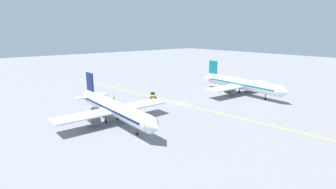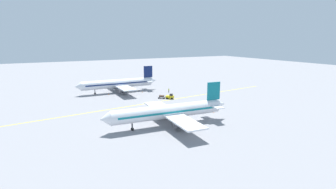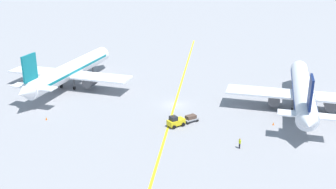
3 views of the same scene
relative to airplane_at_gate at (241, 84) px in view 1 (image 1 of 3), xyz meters
The scene contains 10 objects.
ground_plane 25.62m from the airplane_at_gate, 11.62° to the right, with size 400.00×400.00×0.00m, color gray.
apron_yellow_centreline 25.62m from the airplane_at_gate, 11.62° to the right, with size 0.40×120.00×0.01m, color yellow.
airplane_at_gate is the anchor object (origin of this frame).
airplane_adjacent_stand 48.60m from the airplane_at_gate, ahead, with size 28.06×35.44×10.60m.
baggage_tug_white 31.20m from the airplane_at_gate, 28.51° to the right, with size 3.10×3.25×2.11m.
baggage_cart_trailing 32.09m from the airplane_at_gate, 22.72° to the right, with size 2.76×2.88×1.24m.
ground_crew_worker 43.70m from the airplane_at_gate, 27.66° to the right, with size 0.37×0.52×1.68m.
traffic_cone_near_nose 44.90m from the airplane_at_gate, 13.08° to the right, with size 0.32×0.32×0.55m, color orange.
traffic_cone_mid_apron 18.72m from the airplane_at_gate, 76.53° to the right, with size 0.32×0.32×0.55m, color orange.
traffic_cone_by_wingtip 45.81m from the airplane_at_gate, ahead, with size 0.32×0.32×0.55m, color orange.
Camera 1 is at (52.01, 58.00, 21.40)m, focal length 28.00 mm.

